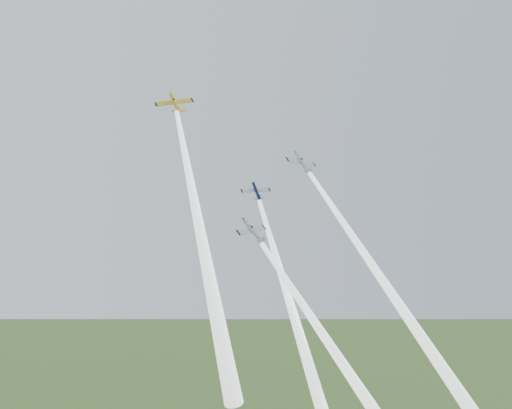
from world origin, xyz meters
name	(u,v)px	position (x,y,z in m)	size (l,w,h in m)	color
plane_yellow	(175,103)	(-13.39, 5.50, 113.96)	(8.25, 8.19, 1.29)	gold
smoke_trail_yellow	(199,227)	(-16.96, -18.32, 86.33)	(2.65, 2.65, 66.91)	white
plane_navy	(256,191)	(4.77, 3.44, 95.98)	(6.69, 6.64, 1.05)	#0C1339
smoke_trail_navy	(299,335)	(1.10, -21.09, 67.54)	(2.65, 2.65, 69.08)	white
plane_silver_right	(303,163)	(14.57, 0.14, 102.42)	(8.41, 8.34, 1.32)	#ADB5BC
smoke_trail_silver_right	(393,295)	(19.63, -23.91, 74.24)	(2.65, 2.65, 68.39)	white
plane_silver_low	(254,231)	(-2.51, -9.98, 86.34)	(7.80, 7.74, 1.22)	#A5ADB3
smoke_trail_silver_low	(345,368)	(5.22, -29.12, 62.68)	(2.65, 2.65, 56.41)	white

